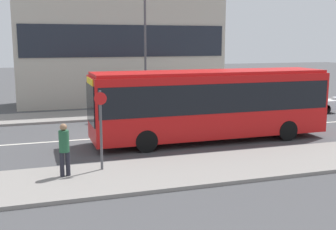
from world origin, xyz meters
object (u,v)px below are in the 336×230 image
pedestrian_near_stop (64,146)px  bus_stop_sign (101,124)px  parked_car_0 (301,104)px  street_lamp (145,40)px  city_bus (210,101)px

pedestrian_near_stop → bus_stop_sign: bus_stop_sign is taller
parked_car_0 → bus_stop_sign: bearing=-149.0°
street_lamp → pedestrian_near_stop: bearing=-117.4°
parked_car_0 → bus_stop_sign: bus_stop_sign is taller
parked_car_0 → pedestrian_near_stop: 18.06m
pedestrian_near_stop → street_lamp: street_lamp is taller
bus_stop_sign → city_bus: bearing=31.2°
bus_stop_sign → pedestrian_near_stop: bearing=-164.9°
pedestrian_near_stop → street_lamp: (5.83, 11.22, 3.51)m
parked_car_0 → street_lamp: 10.87m
pedestrian_near_stop → bus_stop_sign: size_ratio=0.64×
pedestrian_near_stop → street_lamp: bearing=-124.9°
city_bus → pedestrian_near_stop: bearing=-152.3°
bus_stop_sign → street_lamp: bearing=67.4°
pedestrian_near_stop → street_lamp: size_ratio=0.24×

